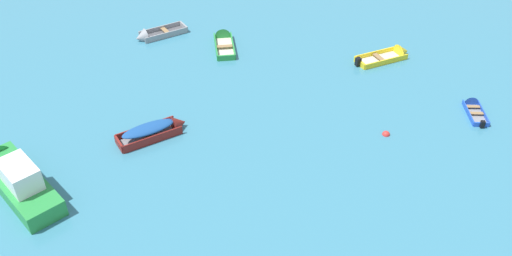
% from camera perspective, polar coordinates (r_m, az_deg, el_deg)
% --- Properties ---
extents(rowboat_green_near_right, '(2.29, 4.12, 1.16)m').
position_cam_1_polar(rowboat_green_near_right, '(38.81, -3.53, 9.46)').
color(rowboat_green_near_right, beige).
rests_on(rowboat_green_near_right, ground_plane).
extents(rowboat_yellow_far_back, '(3.99, 3.23, 1.20)m').
position_cam_1_polar(rowboat_yellow_far_back, '(37.94, 14.46, 7.60)').
color(rowboat_yellow_far_back, beige).
rests_on(rowboat_yellow_far_back, ground_plane).
extents(rowboat_grey_cluster_inner, '(3.66, 3.39, 1.15)m').
position_cam_1_polar(rowboat_grey_cluster_inner, '(39.96, -11.17, 9.68)').
color(rowboat_grey_cluster_inner, '#4C4C51').
rests_on(rowboat_grey_cluster_inner, ground_plane).
extents(rowboat_maroon_cluster_outer, '(3.74, 3.42, 1.11)m').
position_cam_1_polar(rowboat_maroon_cluster_outer, '(29.86, -10.40, -0.11)').
color(rowboat_maroon_cluster_outer, gray).
rests_on(rowboat_maroon_cluster_outer, ground_plane).
extents(motor_launch_green_far_right, '(6.35, 5.44, 2.31)m').
position_cam_1_polar(motor_launch_green_far_right, '(28.45, -24.38, -4.76)').
color(motor_launch_green_far_right, '#288C3D').
rests_on(motor_launch_green_far_right, ground_plane).
extents(rowboat_blue_back_row_right, '(1.21, 2.88, 0.84)m').
position_cam_1_polar(rowboat_blue_back_row_right, '(34.06, 22.16, 2.13)').
color(rowboat_blue_back_row_right, gray).
rests_on(rowboat_blue_back_row_right, ground_plane).
extents(mooring_buoy_near_foreground, '(0.44, 0.44, 0.44)m').
position_cam_1_polar(mooring_buoy_near_foreground, '(30.46, 13.74, -0.69)').
color(mooring_buoy_near_foreground, red).
rests_on(mooring_buoy_near_foreground, ground_plane).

